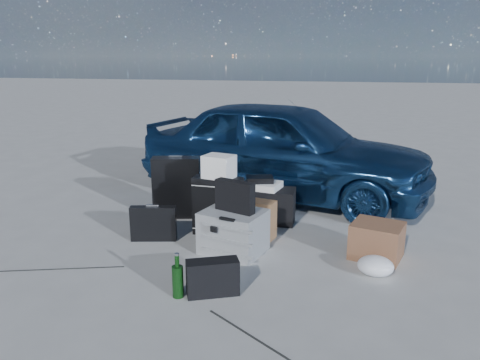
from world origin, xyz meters
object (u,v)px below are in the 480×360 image
Objects in this scene: car at (284,149)px; duffel_bag at (260,205)px; suitcase_right at (218,206)px; suitcase_left at (177,187)px; cardboard_box at (377,241)px; green_bottle at (178,276)px; briefcase at (153,223)px; pelican_case at (233,232)px.

car is 4.91× the size of duffel_bag.
duffel_bag is at bearing 56.21° from suitcase_right.
cardboard_box is (2.07, -0.64, -0.18)m from suitcase_left.
car is 2.79m from green_bottle.
car is 2.06m from briefcase.
briefcase is at bearing 163.80° from car.
briefcase reaches higher than green_bottle.
pelican_case is at bearing -97.27° from duffel_bag.
suitcase_left is (-1.02, -1.05, -0.27)m from car.
briefcase is 0.75× the size of suitcase_right.
green_bottle is (-0.29, -1.73, -0.02)m from duffel_bag.
car is 1.55m from suitcase_right.
pelican_case is at bearing -20.04° from briefcase.
green_bottle is (0.63, -1.68, -0.17)m from suitcase_left.
duffel_bag is at bearing 26.47° from briefcase.
car is 8.55× the size of cardboard_box.
suitcase_left reaches higher than duffel_bag.
pelican_case is 1.26m from cardboard_box.
cardboard_box is at bearing 35.85° from green_bottle.
cardboard_box is at bearing -5.99° from suitcase_right.
cardboard_box is at bearing -31.87° from duffel_bag.
cardboard_box is (2.05, 0.06, -0.01)m from briefcase.
suitcase_left reaches higher than briefcase.
cardboard_box is at bearing -32.01° from suitcase_left.
suitcase_left is at bearing 147.56° from suitcase_right.
suitcase_left reaches higher than pelican_case.
suitcase_right is (-0.25, 0.39, 0.10)m from pelican_case.
suitcase_left reaches higher than green_bottle.
duffel_bag is (0.89, 0.75, 0.01)m from briefcase.
car reaches higher than green_bottle.
briefcase is 0.60× the size of duffel_bag.
pelican_case reaches higher than cardboard_box.
green_bottle reaches higher than cardboard_box.
green_bottle is (-0.40, -2.73, -0.44)m from car.
suitcase_left is 0.92× the size of duffel_bag.
car is 6.15× the size of suitcase_right.
suitcase_right is at bearing 176.68° from car.
duffel_bag is at bearing -11.94° from suitcase_left.
pelican_case reaches higher than briefcase.
cardboard_box is 1.78m from green_bottle.
suitcase_right reaches higher than cardboard_box.
green_bottle is (-0.20, -0.89, -0.03)m from pelican_case.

